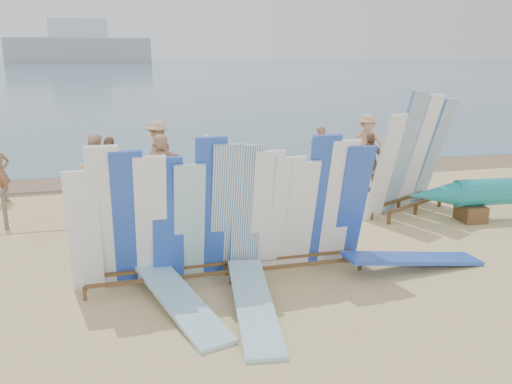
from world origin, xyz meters
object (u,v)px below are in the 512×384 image
object	(u,v)px
flat_board_a	(180,310)
stroller	(265,182)
side_surfboard_rack	(411,158)
beachgoer_9	(367,142)
flat_board_b	(254,314)
beachgoer_6	(208,162)
beachgoer_10	(369,162)
beachgoer_3	(158,152)
flat_board_d	(413,269)
beach_chair_right	(231,194)
beachgoer_7	(320,151)
beachgoer_4	(111,171)
vendor_table	(310,224)
beachgoer_2	(95,168)
main_surfboard_rack	(228,217)
beach_chair_left	(169,200)
beachgoer_5	(161,163)

from	to	relation	value
flat_board_a	stroller	world-z (taller)	stroller
side_surfboard_rack	beachgoer_9	bearing A→B (deg)	48.57
flat_board_b	beachgoer_6	bearing A→B (deg)	92.42
beachgoer_9	beachgoer_10	world-z (taller)	beachgoer_9
beachgoer_3	beachgoer_9	world-z (taller)	beachgoer_3
flat_board_d	beach_chair_right	bearing A→B (deg)	21.84
side_surfboard_rack	beachgoer_7	xyz separation A→B (m)	(-0.69, 4.27, -0.56)
flat_board_a	beachgoer_4	world-z (taller)	beachgoer_4
vendor_table	beachgoer_3	xyz separation A→B (m)	(-2.65, 6.07, 0.58)
flat_board_d	beachgoer_2	distance (m)	8.53
beach_chair_right	beachgoer_3	distance (m)	3.42
beachgoer_9	beachgoer_6	bearing A→B (deg)	-143.70
beach_chair_right	beachgoer_2	bearing A→B (deg)	132.03
vendor_table	beach_chair_right	xyz separation A→B (m)	(-1.04, 3.13, -0.08)
vendor_table	beachgoer_9	size ratio (longest dim) A/B	0.59
main_surfboard_rack	vendor_table	size ratio (longest dim) A/B	4.67
beach_chair_left	beach_chair_right	world-z (taller)	beach_chair_right
beachgoer_9	beach_chair_left	bearing A→B (deg)	-133.56
stroller	beachgoer_10	world-z (taller)	beachgoer_10
beach_chair_right	beachgoer_3	size ratio (longest dim) A/B	0.51
flat_board_b	beachgoer_4	size ratio (longest dim) A/B	1.54
vendor_table	beachgoer_6	xyz separation A→B (m)	(-1.36, 4.78, 0.44)
beachgoer_3	beachgoer_9	bearing A→B (deg)	131.64
beachgoer_9	beachgoer_4	xyz separation A→B (m)	(-8.24, -2.27, -0.05)
flat_board_a	beachgoer_7	world-z (taller)	beachgoer_7
flat_board_b	beachgoer_7	distance (m)	9.54
vendor_table	beachgoer_7	world-z (taller)	beachgoer_7
beachgoer_9	beachgoer_10	distance (m)	2.83
beachgoer_6	beachgoer_7	xyz separation A→B (m)	(3.69, 0.82, 0.01)
side_surfboard_rack	beachgoer_4	size ratio (longest dim) A/B	1.72
beachgoer_4	flat_board_d	bearing A→B (deg)	166.91
stroller	beachgoer_3	world-z (taller)	beachgoer_3
flat_board_a	flat_board_d	size ratio (longest dim) A/B	1.00
beach_chair_left	beach_chair_right	bearing A→B (deg)	17.89
flat_board_b	beachgoer_4	bearing A→B (deg)	113.48
flat_board_b	main_surfboard_rack	bearing A→B (deg)	101.43
flat_board_a	beachgoer_5	size ratio (longest dim) A/B	1.64
flat_board_d	beachgoer_10	world-z (taller)	beachgoer_10
beach_chair_left	beachgoer_5	xyz separation A→B (m)	(-0.02, 1.92, 0.59)
stroller	beach_chair_right	bearing A→B (deg)	-152.41
vendor_table	flat_board_a	world-z (taller)	vendor_table
beachgoer_3	beach_chair_right	bearing A→B (deg)	68.99
stroller	beachgoer_6	size ratio (longest dim) A/B	0.61
vendor_table	beachgoer_9	bearing A→B (deg)	36.42
main_surfboard_rack	flat_board_a	world-z (taller)	main_surfboard_rack
flat_board_a	stroller	distance (m)	6.86
beach_chair_right	main_surfboard_rack	bearing A→B (deg)	-130.07
flat_board_b	beachgoer_5	xyz separation A→B (m)	(-0.72, 7.88, 0.82)
beachgoer_6	beachgoer_10	xyz separation A→B (m)	(4.43, -1.12, 0.02)
side_surfboard_rack	beach_chair_left	world-z (taller)	side_surfboard_rack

